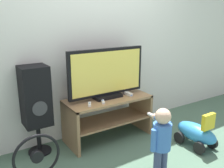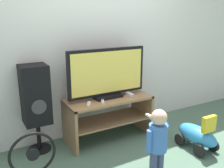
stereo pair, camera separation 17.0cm
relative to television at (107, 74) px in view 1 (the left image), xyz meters
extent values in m
plane|color=#4C6B56|center=(0.00, -0.27, -0.87)|extent=(16.00, 16.00, 0.00)
cube|color=silver|center=(0.00, 0.30, 0.43)|extent=(10.00, 0.06, 2.60)
cube|color=#93704C|center=(0.00, -0.02, -0.33)|extent=(1.11, 0.49, 0.03)
cube|color=#93704C|center=(0.00, -0.02, -0.62)|extent=(1.07, 0.45, 0.02)
cube|color=#93704C|center=(-0.54, -0.02, -0.59)|extent=(0.04, 0.49, 0.56)
cube|color=#93704C|center=(0.54, -0.02, -0.59)|extent=(0.04, 0.49, 0.56)
cube|color=black|center=(0.00, 0.00, -0.29)|extent=(0.37, 0.20, 0.04)
cube|color=black|center=(0.00, 0.00, 0.03)|extent=(1.06, 0.05, 0.59)
cube|color=#F2D859|center=(0.00, -0.03, 0.03)|extent=(0.99, 0.01, 0.52)
cube|color=white|center=(0.28, -0.06, -0.29)|extent=(0.05, 0.18, 0.04)
cube|color=#3F8CE5|center=(0.28, -0.15, -0.29)|extent=(0.03, 0.00, 0.01)
cube|color=white|center=(-0.32, -0.13, -0.30)|extent=(0.09, 0.13, 0.02)
cylinder|color=#337FD8|center=(-0.32, -0.13, -0.29)|extent=(0.01, 0.01, 0.00)
cube|color=white|center=(-0.14, -0.14, -0.30)|extent=(0.08, 0.13, 0.02)
cylinder|color=#337FD8|center=(-0.14, -0.14, -0.29)|extent=(0.01, 0.01, 0.00)
cylinder|color=#3F4C72|center=(-0.02, -1.00, -0.72)|extent=(0.08, 0.08, 0.30)
cylinder|color=#3F4C72|center=(0.06, -1.00, -0.72)|extent=(0.08, 0.08, 0.30)
cylinder|color=#3F72C6|center=(0.02, -1.00, -0.44)|extent=(0.19, 0.19, 0.27)
sphere|color=beige|center=(0.02, -1.00, -0.22)|extent=(0.16, 0.16, 0.16)
cylinder|color=#3F72C6|center=(-0.09, -1.00, -0.45)|extent=(0.06, 0.06, 0.23)
cylinder|color=#3F72C6|center=(0.13, -0.89, -0.33)|extent=(0.06, 0.23, 0.06)
sphere|color=beige|center=(0.13, -0.77, -0.33)|extent=(0.07, 0.07, 0.07)
cube|color=white|center=(0.13, -0.73, -0.33)|extent=(0.03, 0.13, 0.02)
cylinder|color=black|center=(-0.88, 0.11, -0.86)|extent=(0.27, 0.27, 0.02)
cylinder|color=black|center=(-0.88, 0.11, -0.69)|extent=(0.05, 0.05, 0.36)
cube|color=black|center=(-0.88, 0.11, -0.16)|extent=(0.30, 0.29, 0.69)
cylinder|color=#38383D|center=(-0.88, -0.04, -0.27)|extent=(0.17, 0.01, 0.17)
torus|color=black|center=(-1.08, -0.51, -0.55)|extent=(0.45, 0.03, 0.45)
cylinder|color=black|center=(-1.08, -0.51, -0.55)|extent=(0.12, 0.05, 0.12)
ellipsoid|color=#338CD1|center=(0.81, -0.80, -0.69)|extent=(0.24, 0.56, 0.21)
cube|color=yellow|center=(0.81, -0.95, -0.49)|extent=(0.19, 0.05, 0.19)
cylinder|color=black|center=(0.68, -0.64, -0.80)|extent=(0.04, 0.15, 0.15)
cylinder|color=black|center=(0.93, -0.64, -0.80)|extent=(0.04, 0.15, 0.15)
cylinder|color=black|center=(0.68, -0.95, -0.80)|extent=(0.04, 0.15, 0.15)
cylinder|color=black|center=(0.93, -0.95, -0.80)|extent=(0.04, 0.15, 0.15)
camera|label=1|loc=(-1.60, -2.60, 0.72)|focal=40.00mm
camera|label=2|loc=(-1.45, -2.69, 0.72)|focal=40.00mm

